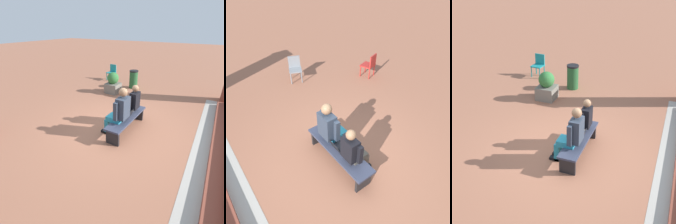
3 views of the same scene
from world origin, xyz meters
The scene contains 9 objects.
ground_plane centered at (0.00, 0.00, 0.00)m, with size 60.00×60.00×0.00m, color #9E6047.
concrete_strip centered at (0.00, 2.17, 0.00)m, with size 7.68×0.40×0.01m, color #A8A399.
bench centered at (0.00, 0.16, 0.35)m, with size 1.80×0.44×0.45m.
person_student centered at (-0.41, 0.09, 0.69)m, with size 0.51×0.64×1.28m.
person_adult centered at (0.35, 0.09, 0.75)m, with size 0.59×0.74×1.42m.
laptop centered at (0.01, 0.17, 0.50)m, with size 0.32×0.29×0.21m.
plastic_chair_far_left centered at (-4.37, -2.97, 0.48)m, with size 0.45×0.45×0.84m.
planter centered at (-2.56, -1.83, 0.44)m, with size 0.60×0.60×0.94m.
litter_bin centered at (-3.68, -1.33, 0.43)m, with size 0.42×0.42×0.86m.
Camera 3 is at (5.96, 2.07, 4.47)m, focal length 50.00 mm.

